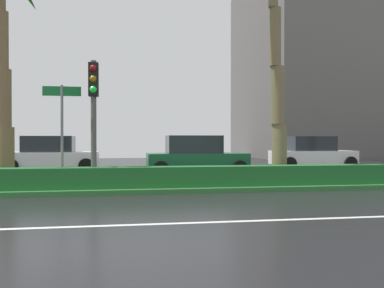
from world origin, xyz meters
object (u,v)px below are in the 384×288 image
object	(u,v)px
street_name_sign	(62,121)
car_in_traffic_fourth	(312,153)
car_in_traffic_second	(51,155)
car_in_traffic_third	(196,156)
traffic_signal_median_right	(94,100)

from	to	relation	value
street_name_sign	car_in_traffic_fourth	xyz separation A→B (m)	(11.64, 7.91, -1.25)
street_name_sign	car_in_traffic_second	xyz separation A→B (m)	(-1.62, 7.99, -1.25)
street_name_sign	car_in_traffic_third	xyz separation A→B (m)	(4.89, 4.98, -1.25)
car_in_traffic_third	car_in_traffic_fourth	distance (m)	7.36
street_name_sign	car_in_traffic_third	bearing A→B (deg)	45.54
street_name_sign	car_in_traffic_third	distance (m)	7.09
traffic_signal_median_right	car_in_traffic_third	distance (m)	6.95
traffic_signal_median_right	car_in_traffic_fourth	xyz separation A→B (m)	(10.71, 8.34, -1.85)
car_in_traffic_fourth	car_in_traffic_second	bearing A→B (deg)	179.65
traffic_signal_median_right	car_in_traffic_fourth	size ratio (longest dim) A/B	0.85
car_in_traffic_second	car_in_traffic_fourth	bearing A→B (deg)	-0.35
street_name_sign	car_in_traffic_second	world-z (taller)	street_name_sign
traffic_signal_median_right	car_in_traffic_third	world-z (taller)	traffic_signal_median_right
car_in_traffic_third	car_in_traffic_second	bearing A→B (deg)	155.20
traffic_signal_median_right	car_in_traffic_third	bearing A→B (deg)	53.85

